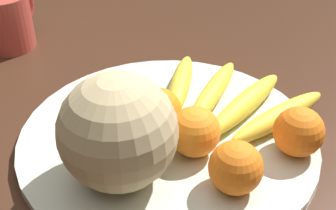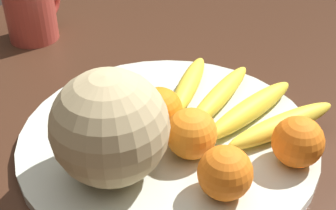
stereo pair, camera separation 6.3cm
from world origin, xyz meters
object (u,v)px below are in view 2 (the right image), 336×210
orange_front_left (191,133)px  ceramic_mug (32,13)px  fruit_bowl (168,138)px  melon (110,128)px  orange_mid_center (298,142)px  orange_back_left (159,110)px  kitchen_table (178,161)px  banana_bunch (234,104)px  orange_front_right (225,173)px

orange_front_left → ceramic_mug: 0.47m
fruit_bowl → ceramic_mug: ceramic_mug is taller
melon → fruit_bowl: bearing=-177.1°
melon → orange_front_left: 0.11m
orange_mid_center → orange_back_left: orange_mid_center is taller
kitchen_table → banana_bunch: bearing=125.9°
orange_front_right → ceramic_mug: 0.55m
orange_front_left → orange_back_left: (-0.01, -0.07, -0.00)m
fruit_bowl → kitchen_table: bearing=-150.0°
orange_front_left → fruit_bowl: bearing=-99.3°
orange_front_right → orange_mid_center: bearing=164.4°
orange_front_left → orange_mid_center: bearing=127.6°
banana_bunch → fruit_bowl: bearing=154.9°
melon → orange_front_left: bearing=154.7°
orange_front_right → orange_mid_center: 0.11m
orange_front_right → orange_mid_center: (-0.11, 0.03, 0.00)m
banana_bunch → orange_front_left: (0.11, 0.02, 0.02)m
fruit_bowl → ceramic_mug: (-0.05, -0.42, 0.04)m
kitchen_table → orange_front_left: (0.06, 0.08, 0.14)m
fruit_bowl → orange_back_left: bearing=-91.9°
banana_bunch → orange_back_left: 0.12m
melon → ceramic_mug: (-0.15, -0.42, -0.04)m
kitchen_table → orange_back_left: bearing=15.2°
orange_mid_center → orange_back_left: bearing=-67.1°
fruit_bowl → orange_front_left: orange_front_left is taller
orange_front_right → banana_bunch: bearing=-146.4°
melon → orange_front_left: size_ratio=2.12×
kitchen_table → orange_back_left: 0.15m
melon → orange_back_left: melon is taller
orange_front_left → banana_bunch: bearing=-172.3°
orange_back_left → orange_front_right: bearing=76.4°
melon → ceramic_mug: size_ratio=1.08×
kitchen_table → melon: 0.24m
fruit_bowl → orange_back_left: 0.04m
melon → orange_front_left: melon is taller
ceramic_mug → fruit_bowl: bearing=83.2°
orange_back_left → ceramic_mug: bearing=-97.0°
banana_bunch → ceramic_mug: (0.05, -0.45, 0.02)m
orange_mid_center → banana_bunch: bearing=-103.6°
orange_front_right → orange_back_left: orange_front_right is taller
ceramic_mug → orange_front_left: bearing=82.9°
melon → ceramic_mug: melon is taller
fruit_bowl → orange_back_left: (-0.00, -0.02, 0.04)m
orange_front_left → melon: bearing=-25.3°
orange_back_left → ceramic_mug: size_ratio=0.49×
ceramic_mug → banana_bunch: bearing=96.8°
fruit_bowl → orange_front_right: bearing=74.9°
orange_mid_center → orange_back_left: (0.07, -0.17, -0.00)m
orange_front_left → orange_back_left: bearing=-97.4°
banana_bunch → orange_back_left: orange_back_left is taller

